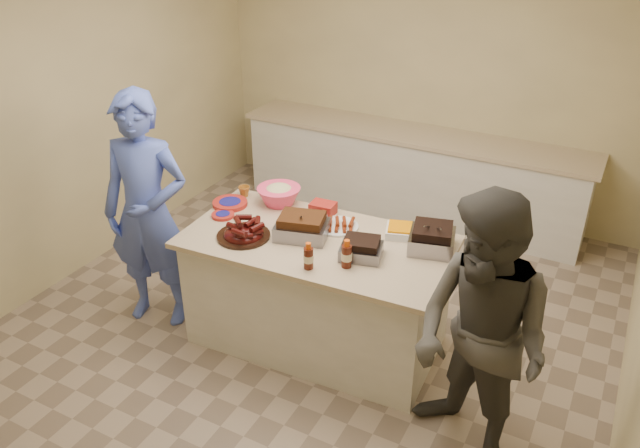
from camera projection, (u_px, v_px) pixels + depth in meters
The scene contains 19 objects.
room at pixel (309, 325), 4.96m from camera, with size 4.50×5.00×2.70m, color #CFBE85, non-canonical shape.
back_counter at pixel (410, 173), 6.46m from camera, with size 3.60×0.64×0.90m, color silver, non-canonical shape.
island at pixel (317, 339), 4.81m from camera, with size 1.87×0.99×0.89m, color silver, non-canonical shape.
rib_platter at pixel (244, 237), 4.41m from camera, with size 0.38×0.38×0.15m, color #470C0A, non-canonical shape.
pulled_pork_tray at pixel (302, 237), 4.42m from camera, with size 0.36×0.27×0.11m, color #47230F.
brisket_tray at pixel (361, 256), 4.18m from camera, with size 0.27×0.23×0.08m, color black.
roasting_pan at pixel (431, 249), 4.27m from camera, with size 0.30×0.30×0.12m, color gray.
coleslaw_bowl at pixel (279, 204), 4.87m from camera, with size 0.34×0.34×0.23m, color #FF3F6A, non-canonical shape.
sausage_plate at pixel (337, 227), 4.54m from camera, with size 0.31×0.31×0.05m, color silver.
mac_cheese_dish at pixel (406, 235), 4.43m from camera, with size 0.28×0.21×0.08m, color orange.
bbq_bottle_a at pixel (309, 268), 4.06m from camera, with size 0.06×0.06×0.19m, color #44160C.
bbq_bottle_b at pixel (346, 267), 4.07m from camera, with size 0.07×0.07×0.20m, color #44160C.
mustard_bottle at pixel (301, 232), 4.48m from camera, with size 0.05×0.05×0.13m, color #FEDA00.
sauce_bowl at pixel (319, 219), 4.65m from camera, with size 0.14×0.04×0.14m, color silver.
plate_stack_large at pixel (230, 205), 4.85m from camera, with size 0.27×0.27×0.03m, color maroon.
plate_stack_small at pixel (223, 217), 4.68m from camera, with size 0.17×0.17×0.02m, color maroon.
plastic_cup at pixel (245, 196), 4.99m from camera, with size 0.09×0.09×0.09m, color #9E611F.
basket_stack at pixel (323, 214), 4.72m from camera, with size 0.18×0.14×0.09m, color maroon.
guest_blue at pixel (163, 314), 5.09m from camera, with size 0.68×1.86×0.45m, color #4B62CA.
Camera 1 is at (1.93, -3.48, 3.08)m, focal length 35.00 mm.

